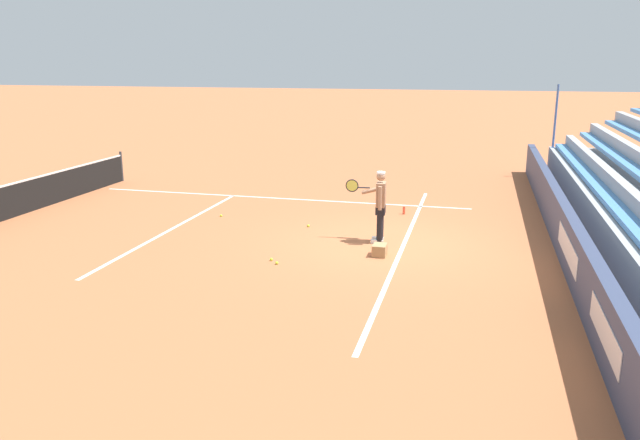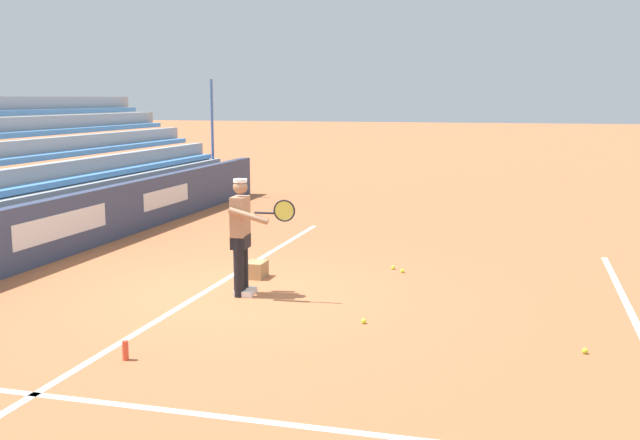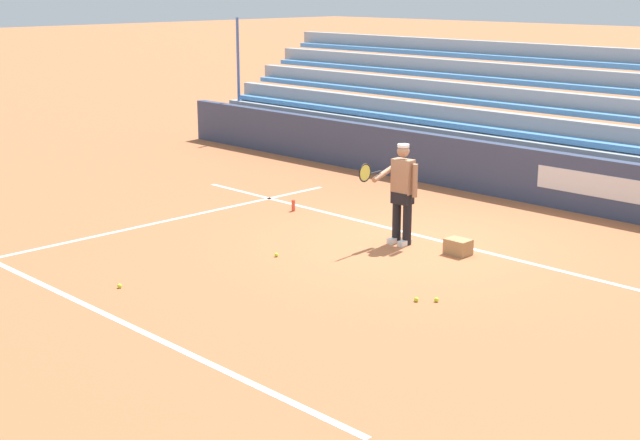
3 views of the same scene
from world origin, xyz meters
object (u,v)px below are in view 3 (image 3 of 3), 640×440
at_px(ball_box_cardboard, 458,247).
at_px(tennis_ball_midcourt, 416,299).
at_px(tennis_player, 401,193).
at_px(tennis_ball_by_box, 436,300).
at_px(tennis_ball_stray_back, 276,255).
at_px(water_bottle, 293,205).
at_px(tennis_ball_toward_net, 120,286).

xyz_separation_m(ball_box_cardboard, tennis_ball_midcourt, (-0.95, 2.23, -0.10)).
relative_size(tennis_player, tennis_ball_by_box, 25.98).
bearing_deg(tennis_ball_stray_back, tennis_ball_by_box, -177.09).
xyz_separation_m(ball_box_cardboard, water_bottle, (4.01, -0.06, -0.02)).
xyz_separation_m(tennis_ball_midcourt, tennis_ball_stray_back, (2.94, -0.03, 0.00)).
xyz_separation_m(ball_box_cardboard, tennis_ball_toward_net, (2.45, 4.85, -0.10)).
distance_m(tennis_player, tennis_ball_midcourt, 3.00).
bearing_deg(tennis_player, tennis_ball_toward_net, 73.52).
height_order(ball_box_cardboard, tennis_ball_toward_net, ball_box_cardboard).
bearing_deg(tennis_ball_by_box, tennis_player, -39.68).
relative_size(tennis_ball_midcourt, water_bottle, 0.30).
height_order(tennis_ball_stray_back, water_bottle, water_bottle).
distance_m(tennis_ball_stray_back, tennis_ball_toward_net, 2.70).
height_order(tennis_ball_stray_back, tennis_ball_toward_net, same).
height_order(tennis_player, tennis_ball_toward_net, tennis_player).
distance_m(tennis_player, water_bottle, 3.05).
relative_size(tennis_player, tennis_ball_stray_back, 25.98).
distance_m(tennis_ball_midcourt, tennis_ball_stray_back, 2.94).
relative_size(tennis_ball_by_box, tennis_ball_toward_net, 1.00).
height_order(tennis_ball_by_box, tennis_ball_toward_net, same).
bearing_deg(tennis_ball_midcourt, tennis_player, -45.22).
relative_size(tennis_ball_by_box, water_bottle, 0.30).
height_order(tennis_player, water_bottle, tennis_player).
height_order(ball_box_cardboard, tennis_ball_stray_back, ball_box_cardboard).
height_order(tennis_ball_toward_net, water_bottle, water_bottle).
bearing_deg(ball_box_cardboard, tennis_player, 10.02).
distance_m(ball_box_cardboard, tennis_ball_stray_back, 2.97).
bearing_deg(ball_box_cardboard, water_bottle, -0.91).
bearing_deg(tennis_ball_by_box, ball_box_cardboard, -60.50).
relative_size(ball_box_cardboard, tennis_ball_by_box, 6.06).
distance_m(tennis_ball_by_box, tennis_ball_toward_net, 4.58).
xyz_separation_m(tennis_player, tennis_ball_by_box, (-2.23, 1.85, -0.86)).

